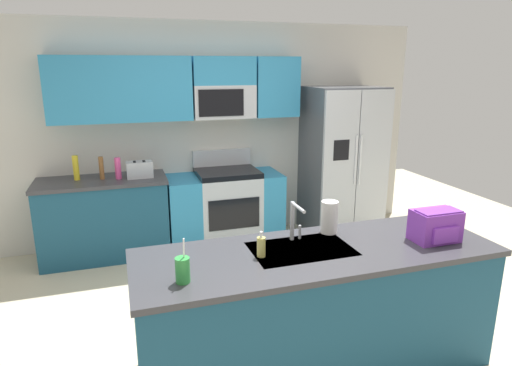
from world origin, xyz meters
name	(u,v)px	position (x,y,z in m)	size (l,w,h in m)	color
ground_plane	(275,319)	(0.00, 0.00, 0.00)	(9.00, 9.00, 0.00)	beige
kitchen_wall_unit	(206,120)	(-0.14, 2.08, 1.47)	(5.20, 0.43, 2.60)	beige
back_counter	(105,218)	(-1.37, 1.80, 0.45)	(1.38, 0.63, 0.90)	navy
range_oven	(225,207)	(0.00, 1.80, 0.44)	(1.36, 0.61, 1.10)	#B7BABF
refrigerator	(342,161)	(1.53, 1.73, 0.93)	(0.90, 0.76, 1.85)	#4C4F54
island_counter	(316,309)	(0.06, -0.64, 0.45)	(2.46, 0.81, 0.90)	navy
toaster	(140,170)	(-0.96, 1.75, 0.99)	(0.28, 0.16, 0.18)	#B7BABF
pepper_mill	(101,168)	(-1.36, 1.80, 1.02)	(0.05, 0.05, 0.25)	brown
bottle_pink	(118,168)	(-1.19, 1.76, 1.02)	(0.07, 0.07, 0.23)	#EA4C93
bottle_yellow	(76,168)	(-1.62, 1.85, 1.03)	(0.06, 0.06, 0.27)	yellow
sink_faucet	(295,218)	(-0.04, -0.45, 1.07)	(0.08, 0.21, 0.28)	#B7BABF
drink_cup_green	(183,270)	(-0.87, -0.82, 0.98)	(0.08, 0.08, 0.27)	green
soap_dispenser	(261,247)	(-0.34, -0.63, 0.97)	(0.06, 0.06, 0.17)	#D8CC66
paper_towel_roll	(329,217)	(0.27, -0.38, 1.02)	(0.12, 0.12, 0.24)	white
backpack	(436,225)	(0.91, -0.75, 1.02)	(0.32, 0.22, 0.23)	purple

